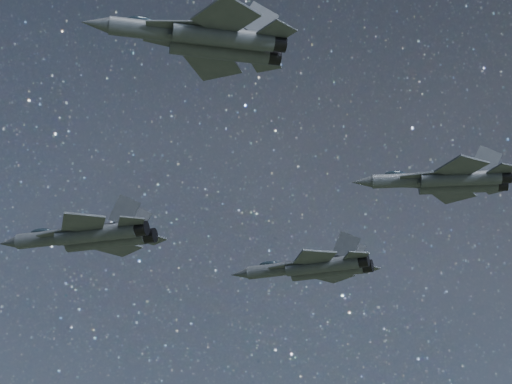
# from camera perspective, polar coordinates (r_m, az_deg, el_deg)

# --- Properties ---
(jet_lead) EXTENTS (19.79, 13.88, 4.99)m
(jet_lead) POSITION_cam_1_polar(r_m,az_deg,el_deg) (88.32, -12.06, -3.14)
(jet_lead) COLOR #2D3239
(jet_left) EXTENTS (19.54, 13.52, 4.91)m
(jet_left) POSITION_cam_1_polar(r_m,az_deg,el_deg) (99.16, 4.18, -5.48)
(jet_left) COLOR #2D3239
(jet_right) EXTENTS (15.63, 10.32, 4.00)m
(jet_right) POSITION_cam_1_polar(r_m,az_deg,el_deg) (59.65, -3.72, 11.05)
(jet_right) COLOR #2D3239
(jet_slot) EXTENTS (16.26, 11.41, 4.10)m
(jet_slot) POSITION_cam_1_polar(r_m,az_deg,el_deg) (80.36, 13.65, 0.81)
(jet_slot) COLOR #2D3239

